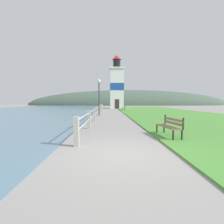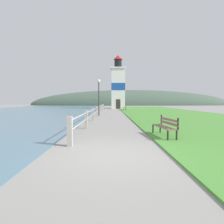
{
  "view_description": "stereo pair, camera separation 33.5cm",
  "coord_description": "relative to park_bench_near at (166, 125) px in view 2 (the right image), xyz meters",
  "views": [
    {
      "loc": [
        -0.42,
        -5.14,
        1.6
      ],
      "look_at": [
        0.06,
        15.8,
        0.3
      ],
      "focal_mm": 28.0,
      "sensor_mm": 36.0,
      "label": 1
    },
    {
      "loc": [
        -0.09,
        -5.14,
        1.6
      ],
      "look_at": [
        0.06,
        15.8,
        0.3
      ],
      "focal_mm": 28.0,
      "sensor_mm": 36.0,
      "label": 2
    }
  ],
  "objects": [
    {
      "name": "lamp_post",
      "position": [
        -3.73,
        11.43,
        2.2
      ],
      "size": [
        0.36,
        0.36,
        3.96
      ],
      "color": "#333338",
      "rests_on": "ground_plane"
    },
    {
      "name": "distant_hillside",
      "position": [
        5.66,
        61.88,
        -0.54
      ],
      "size": [
        80.0,
        16.0,
        12.0
      ],
      "color": "#475B4C",
      "rests_on": "ground_plane"
    },
    {
      "name": "grass_verge",
      "position": [
        5.31,
        14.69,
        -0.51
      ],
      "size": [
        12.0,
        51.57,
        0.06
      ],
      "color": "#4C8E38",
      "rests_on": "ground_plane"
    },
    {
      "name": "ground_plane",
      "position": [
        -2.34,
        -2.5,
        -0.54
      ],
      "size": [
        160.0,
        160.0,
        0.0
      ],
      "primitive_type": "plane",
      "color": "gray"
    },
    {
      "name": "water_strip",
      "position": [
        -16.48,
        14.69,
        -0.53
      ],
      "size": [
        24.0,
        82.51,
        0.01
      ],
      "color": "slate",
      "rests_on": "ground_plane"
    },
    {
      "name": "lighthouse",
      "position": [
        -0.86,
        30.46,
        4.41
      ],
      "size": [
        3.28,
        3.28,
        11.5
      ],
      "color": "white",
      "rests_on": "ground_plane"
    },
    {
      "name": "park_bench_midway",
      "position": [
        0.06,
        22.68,
        0.0
      ],
      "size": [
        0.62,
        2.0,
        0.94
      ],
      "rotation": [
        0.0,
        0.0,
        3.07
      ],
      "color": "#846B51",
      "rests_on": "ground_plane"
    },
    {
      "name": "seawall_railing",
      "position": [
        -3.88,
        12.62,
        0.08
      ],
      "size": [
        0.18,
        28.4,
        1.07
      ],
      "color": "#A8A399",
      "rests_on": "ground_plane"
    },
    {
      "name": "park_bench_near",
      "position": [
        0.0,
        0.0,
        0.0
      ],
      "size": [
        0.67,
        1.73,
        0.94
      ],
      "rotation": [
        0.0,
        0.0,
        3.26
      ],
      "color": "#846B51",
      "rests_on": "ground_plane"
    }
  ]
}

